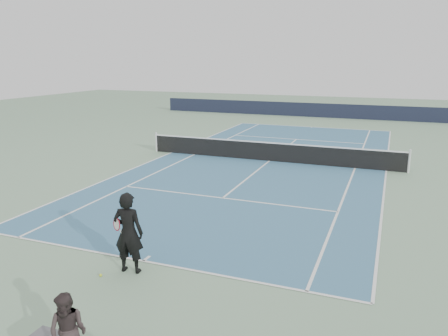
% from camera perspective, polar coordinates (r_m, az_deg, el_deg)
% --- Properties ---
extents(ground, '(80.00, 80.00, 0.00)m').
position_cam_1_polar(ground, '(21.85, 5.95, 0.90)').
color(ground, gray).
extents(court_surface, '(10.97, 23.77, 0.01)m').
position_cam_1_polar(court_surface, '(21.84, 5.95, 0.92)').
color(court_surface, '#3A6B8B').
rests_on(court_surface, ground).
extents(tennis_net, '(12.90, 0.10, 1.07)m').
position_cam_1_polar(tennis_net, '(21.74, 5.98, 2.20)').
color(tennis_net, silver).
rests_on(tennis_net, ground).
extents(windscreen_far, '(30.00, 0.25, 1.20)m').
position_cam_1_polar(windscreen_far, '(39.07, 13.01, 7.33)').
color(windscreen_far, black).
rests_on(windscreen_far, ground).
extents(tennis_player, '(0.86, 0.64, 1.98)m').
position_cam_1_polar(tennis_player, '(10.59, -12.38, -8.24)').
color(tennis_player, black).
rests_on(tennis_player, ground).
extents(tennis_ball, '(0.07, 0.07, 0.07)m').
position_cam_1_polar(tennis_ball, '(10.90, -15.82, -13.32)').
color(tennis_ball, '#C5D62B').
rests_on(tennis_ball, ground).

